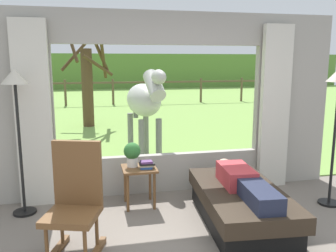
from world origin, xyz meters
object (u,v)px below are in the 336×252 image
(side_table, at_px, (139,174))
(potted_plant, at_px, (132,153))
(reclining_person, at_px, (243,182))
(pasture_tree, at_px, (88,82))
(rocking_chair, at_px, (75,201))
(book_stack, at_px, (147,165))
(horse, at_px, (145,101))
(floor_lamp_left, at_px, (16,98))
(recliner_sofa, at_px, (240,205))

(side_table, xyz_separation_m, potted_plant, (-0.08, 0.06, 0.28))
(reclining_person, xyz_separation_m, pasture_tree, (-1.72, 6.79, 0.78))
(pasture_tree, bearing_deg, rocking_chair, -91.10)
(potted_plant, bearing_deg, reclining_person, -36.73)
(book_stack, relative_size, horse, 0.11)
(side_table, relative_size, floor_lamp_left, 0.29)
(rocking_chair, distance_m, side_table, 1.30)
(horse, bearing_deg, pasture_tree, -82.60)
(recliner_sofa, relative_size, floor_lamp_left, 0.99)
(rocking_chair, bearing_deg, book_stack, 66.50)
(book_stack, height_order, horse, horse)
(reclining_person, bearing_deg, recliner_sofa, 94.79)
(recliner_sofa, distance_m, potted_plant, 1.51)
(horse, bearing_deg, recliner_sofa, 96.99)
(reclining_person, xyz_separation_m, horse, (-0.70, 2.83, 0.63))
(recliner_sofa, relative_size, rocking_chair, 1.58)
(floor_lamp_left, bearing_deg, rocking_chair, -58.53)
(reclining_person, bearing_deg, rocking_chair, -168.20)
(rocking_chair, height_order, floor_lamp_left, floor_lamp_left)
(reclining_person, height_order, rocking_chair, rocking_chair)
(rocking_chair, bearing_deg, side_table, 71.24)
(recliner_sofa, relative_size, book_stack, 8.60)
(horse, bearing_deg, reclining_person, 96.75)
(recliner_sofa, distance_m, book_stack, 1.27)
(potted_plant, distance_m, horse, 2.06)
(horse, bearing_deg, side_table, 71.94)
(reclining_person, height_order, pasture_tree, pasture_tree)
(book_stack, height_order, pasture_tree, pasture_tree)
(potted_plant, relative_size, book_stack, 1.55)
(rocking_chair, height_order, horse, horse)
(potted_plant, bearing_deg, recliner_sofa, -35.12)
(side_table, bearing_deg, floor_lamp_left, 177.53)
(recliner_sofa, distance_m, pasture_tree, 7.04)
(recliner_sofa, bearing_deg, reclining_person, -85.21)
(reclining_person, relative_size, book_stack, 6.98)
(floor_lamp_left, distance_m, pasture_tree, 5.98)
(reclining_person, bearing_deg, book_stack, 147.78)
(reclining_person, distance_m, potted_plant, 1.47)
(reclining_person, xyz_separation_m, rocking_chair, (-1.85, -0.23, 0.02))
(side_table, bearing_deg, book_stack, -33.43)
(reclining_person, height_order, horse, horse)
(rocking_chair, relative_size, potted_plant, 3.50)
(side_table, xyz_separation_m, pasture_tree, (-0.63, 5.98, 0.87))
(rocking_chair, xyz_separation_m, potted_plant, (0.69, 1.10, 0.16))
(rocking_chair, height_order, potted_plant, rocking_chair)
(reclining_person, distance_m, book_stack, 1.25)
(potted_plant, relative_size, pasture_tree, 0.12)
(rocking_chair, xyz_separation_m, book_stack, (0.86, 0.98, 0.02))
(side_table, bearing_deg, rocking_chair, -126.48)
(potted_plant, bearing_deg, horse, 76.46)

